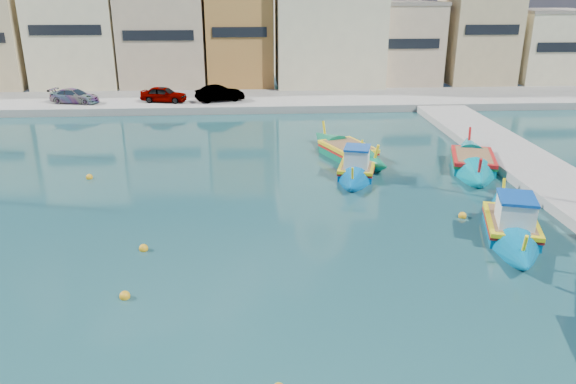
# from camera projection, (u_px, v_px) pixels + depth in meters

# --- Properties ---
(ground) EXTENTS (160.00, 160.00, 0.00)m
(ground) POSITION_uv_depth(u_px,v_px,m) (181.00, 295.00, 18.90)
(ground) COLOR #14353C
(ground) RESTS_ON ground
(north_quay) EXTENTS (80.00, 8.00, 0.60)m
(north_quay) POSITION_uv_depth(u_px,v_px,m) (223.00, 101.00, 48.73)
(north_quay) COLOR gray
(north_quay) RESTS_ON ground
(north_townhouses) EXTENTS (83.20, 7.87, 10.19)m
(north_townhouses) POSITION_uv_depth(u_px,v_px,m) (294.00, 38.00, 54.39)
(north_townhouses) COLOR tan
(north_townhouses) RESTS_ON ground
(church_block) EXTENTS (10.00, 10.00, 19.10)m
(church_block) POSITION_uv_depth(u_px,v_px,m) (328.00, 0.00, 54.00)
(church_block) COLOR beige
(church_block) RESTS_ON ground
(parked_cars) EXTENTS (16.21, 2.50, 1.32)m
(parked_cars) POSITION_uv_depth(u_px,v_px,m) (152.00, 95.00, 46.66)
(parked_cars) COLOR #4C1919
(parked_cars) RESTS_ON north_quay
(luzzu_turquoise_cabin) EXTENTS (4.42, 9.02, 2.84)m
(luzzu_turquoise_cabin) POSITION_uv_depth(u_px,v_px,m) (511.00, 226.00, 23.42)
(luzzu_turquoise_cabin) COLOR #006A9C
(luzzu_turquoise_cabin) RESTS_ON ground
(luzzu_blue_cabin) EXTENTS (3.73, 7.58, 2.61)m
(luzzu_blue_cabin) POSITION_uv_depth(u_px,v_px,m) (357.00, 170.00, 30.68)
(luzzu_blue_cabin) COLOR #005AA4
(luzzu_blue_cabin) RESTS_ON ground
(luzzu_cyan_mid) EXTENTS (4.71, 9.56, 2.75)m
(luzzu_cyan_mid) POSITION_uv_depth(u_px,v_px,m) (473.00, 163.00, 31.93)
(luzzu_cyan_mid) COLOR #00899C
(luzzu_cyan_mid) RESTS_ON ground
(luzzu_green) EXTENTS (5.15, 8.81, 2.71)m
(luzzu_green) POSITION_uv_depth(u_px,v_px,m) (348.00, 153.00, 33.90)
(luzzu_green) COLOR #0B7753
(luzzu_green) RESTS_ON ground
(mooring_buoys) EXTENTS (18.94, 23.09, 0.36)m
(mooring_buoys) POSITION_uv_depth(u_px,v_px,m) (277.00, 227.00, 24.03)
(mooring_buoys) COLOR gold
(mooring_buoys) RESTS_ON ground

